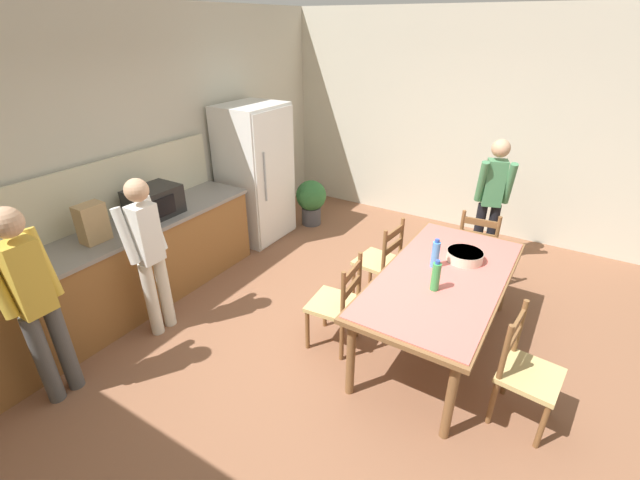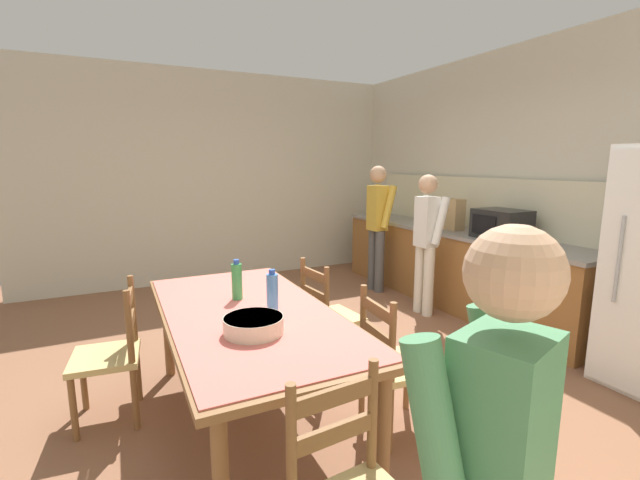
{
  "view_description": "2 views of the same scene",
  "coord_description": "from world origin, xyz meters",
  "views": [
    {
      "loc": [
        -2.78,
        -1.39,
        2.69
      ],
      "look_at": [
        -0.17,
        0.21,
        1.13
      ],
      "focal_mm": 24.0,
      "sensor_mm": 36.0,
      "label": 1
    },
    {
      "loc": [
        2.86,
        -1.39,
        1.66
      ],
      "look_at": [
        0.08,
        -0.0,
        1.1
      ],
      "focal_mm": 24.0,
      "sensor_mm": 36.0,
      "label": 2
    }
  ],
  "objects": [
    {
      "name": "ground_plane",
      "position": [
        0.0,
        0.0,
        0.0
      ],
      "size": [
        8.32,
        8.32,
        0.0
      ],
      "primitive_type": "plane",
      "color": "brown"
    },
    {
      "name": "wall_back",
      "position": [
        0.0,
        2.66,
        1.45
      ],
      "size": [
        6.52,
        0.12,
        2.9
      ],
      "primitive_type": "cube",
      "color": "beige",
      "rests_on": "ground"
    },
    {
      "name": "wall_right",
      "position": [
        3.26,
        0.0,
        1.45
      ],
      "size": [
        0.12,
        5.2,
        2.9
      ],
      "primitive_type": "cube",
      "color": "beige",
      "rests_on": "ground"
    },
    {
      "name": "kitchen_counter",
      "position": [
        -0.89,
        2.23,
        0.45
      ],
      "size": [
        3.58,
        0.66,
        0.89
      ],
      "color": "brown",
      "rests_on": "ground"
    },
    {
      "name": "counter_splashback",
      "position": [
        -0.89,
        2.54,
        1.19
      ],
      "size": [
        3.54,
        0.03,
        0.6
      ],
      "primitive_type": "cube",
      "color": "beige",
      "rests_on": "kitchen_counter"
    },
    {
      "name": "refrigerator",
      "position": [
        1.41,
        2.19,
        0.9
      ],
      "size": [
        0.83,
        0.73,
        1.79
      ],
      "color": "white",
      "rests_on": "ground"
    },
    {
      "name": "microwave",
      "position": [
        -0.19,
        2.21,
        1.04
      ],
      "size": [
        0.5,
        0.39,
        0.3
      ],
      "color": "black",
      "rests_on": "kitchen_counter"
    },
    {
      "name": "paper_bag",
      "position": [
        -0.87,
        2.2,
        1.07
      ],
      "size": [
        0.24,
        0.16,
        0.36
      ],
      "primitive_type": "cube",
      "color": "tan",
      "rests_on": "kitchen_counter"
    },
    {
      "name": "dining_table",
      "position": [
        0.42,
        -0.66,
        0.69
      ],
      "size": [
        2.03,
        1.01,
        0.76
      ],
      "rotation": [
        0.0,
        0.0,
        -0.01
      ],
      "color": "brown",
      "rests_on": "ground"
    },
    {
      "name": "bottle_near_centre",
      "position": [
        0.17,
        -0.66,
        0.89
      ],
      "size": [
        0.07,
        0.07,
        0.27
      ],
      "color": "green",
      "rests_on": "dining_table"
    },
    {
      "name": "bottle_off_centre",
      "position": [
        0.52,
        -0.54,
        0.89
      ],
      "size": [
        0.07,
        0.07,
        0.27
      ],
      "color": "#4C8ED6",
      "rests_on": "dining_table"
    },
    {
      "name": "serving_bowl",
      "position": [
        0.77,
        -0.74,
        0.81
      ],
      "size": [
        0.32,
        0.32,
        0.09
      ],
      "color": "beige",
      "rests_on": "dining_table"
    },
    {
      "name": "chair_head_end",
      "position": [
        1.72,
        -0.68,
        0.44
      ],
      "size": [
        0.43,
        0.45,
        0.91
      ],
      "rotation": [
        0.0,
        0.0,
        1.65
      ],
      "color": "brown",
      "rests_on": "ground"
    },
    {
      "name": "chair_side_near_left",
      "position": [
        -0.04,
        -1.44,
        0.44
      ],
      "size": [
        0.46,
        0.44,
        0.91
      ],
      "rotation": [
        0.0,
        0.0,
        -0.11
      ],
      "color": "brown",
      "rests_on": "ground"
    },
    {
      "name": "chair_side_far_left",
      "position": [
        -0.02,
        0.13,
        0.44
      ],
      "size": [
        0.45,
        0.43,
        0.91
      ],
      "rotation": [
        0.0,
        0.0,
        3.23
      ],
      "color": "brown",
      "rests_on": "ground"
    },
    {
      "name": "chair_side_far_right",
      "position": [
        0.88,
        0.11,
        0.44
      ],
      "size": [
        0.46,
        0.44,
        0.91
      ],
      "rotation": [
        0.0,
        0.0,
        3.05
      ],
      "color": "brown",
      "rests_on": "ground"
    },
    {
      "name": "person_at_sink",
      "position": [
        -1.69,
        1.71,
        0.91
      ],
      "size": [
        0.41,
        0.28,
        1.63
      ],
      "rotation": [
        0.0,
        0.0,
        1.57
      ],
      "color": "#4C4C4C",
      "rests_on": "ground"
    },
    {
      "name": "person_at_counter",
      "position": [
        -0.72,
        1.69,
        0.87
      ],
      "size": [
        0.39,
        0.27,
        1.54
      ],
      "rotation": [
        0.0,
        0.0,
        1.57
      ],
      "color": "silver",
      "rests_on": "ground"
    },
    {
      "name": "person_by_table",
      "position": [
        2.27,
        -0.65,
        0.86
      ],
      "size": [
        0.33,
        0.43,
        1.54
      ],
      "rotation": [
        0.0,
        0.0,
        3.46
      ],
      "color": "black",
      "rests_on": "ground"
    },
    {
      "name": "potted_plant",
      "position": [
        2.11,
        1.76,
        0.39
      ],
      "size": [
        0.44,
        0.44,
        0.67
      ],
      "color": "#4C4C51",
      "rests_on": "ground"
    }
  ]
}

